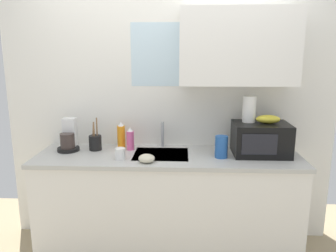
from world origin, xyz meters
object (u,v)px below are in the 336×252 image
object	(u,v)px
banana_bunch	(268,119)
mug_white	(120,154)
dish_soap_bottle_pink	(130,139)
coffee_maker	(69,138)
small_bowl	(147,158)
dish_soap_bottle_orange	(121,136)
microwave	(261,139)
paper_towel_roll	(249,109)
cereal_canister	(221,147)
utensil_crock	(95,142)

from	to	relation	value
banana_bunch	mug_white	xyz separation A→B (m)	(-1.21, -0.19, -0.26)
banana_bunch	dish_soap_bottle_pink	bearing A→B (deg)	175.55
coffee_maker	small_bowl	distance (m)	0.79
banana_bunch	dish_soap_bottle_orange	xyz separation A→B (m)	(-1.26, 0.15, -0.19)
microwave	coffee_maker	world-z (taller)	coffee_maker
mug_white	coffee_maker	bearing A→B (deg)	153.57
paper_towel_roll	microwave	bearing A→B (deg)	-27.38
banana_bunch	dish_soap_bottle_pink	world-z (taller)	banana_bunch
dish_soap_bottle_pink	cereal_canister	distance (m)	0.80
banana_bunch	microwave	bearing A→B (deg)	-178.23
dish_soap_bottle_pink	mug_white	size ratio (longest dim) A/B	2.13
paper_towel_roll	coffee_maker	xyz separation A→B (m)	(-1.56, 0.01, -0.28)
microwave	cereal_canister	bearing A→B (deg)	-163.83
mug_white	dish_soap_bottle_orange	bearing A→B (deg)	98.55
banana_bunch	paper_towel_roll	distance (m)	0.18
dish_soap_bottle_pink	small_bowl	world-z (taller)	dish_soap_bottle_pink
microwave	mug_white	bearing A→B (deg)	-170.77
paper_towel_roll	dish_soap_bottle_pink	distance (m)	1.06
dish_soap_bottle_orange	mug_white	size ratio (longest dim) A/B	2.50
paper_towel_roll	dish_soap_bottle_pink	bearing A→B (deg)	177.70
banana_bunch	small_bowl	bearing A→B (deg)	-165.83
microwave	mug_white	size ratio (longest dim) A/B	4.84
banana_bunch	mug_white	world-z (taller)	banana_bunch
mug_white	utensil_crock	bearing A→B (deg)	136.04
dish_soap_bottle_pink	dish_soap_bottle_orange	size ratio (longest dim) A/B	0.85
coffee_maker	dish_soap_bottle_orange	size ratio (longest dim) A/B	1.18
cereal_canister	paper_towel_roll	bearing A→B (deg)	32.01
paper_towel_roll	banana_bunch	bearing A→B (deg)	-18.43
microwave	paper_towel_roll	bearing A→B (deg)	152.62
dish_soap_bottle_orange	cereal_canister	size ratio (longest dim) A/B	1.31
mug_white	cereal_canister	bearing A→B (deg)	6.26
mug_white	dish_soap_bottle_pink	bearing A→B (deg)	81.90
small_bowl	banana_bunch	bearing A→B (deg)	14.17
microwave	banana_bunch	distance (m)	0.18
banana_bunch	dish_soap_bottle_pink	distance (m)	1.19
microwave	cereal_canister	distance (m)	0.36
cereal_canister	mug_white	xyz separation A→B (m)	(-0.82, -0.09, -0.04)
paper_towel_roll	mug_white	distance (m)	1.14
paper_towel_roll	utensil_crock	size ratio (longest dim) A/B	0.75
coffee_maker	mug_white	size ratio (longest dim) A/B	2.95
coffee_maker	dish_soap_bottle_pink	xyz separation A→B (m)	(0.54, 0.03, -0.01)
cereal_canister	small_bowl	world-z (taller)	cereal_canister
dish_soap_bottle_orange	microwave	bearing A→B (deg)	-7.07
paper_towel_roll	mug_white	world-z (taller)	paper_towel_roll
utensil_crock	microwave	bearing A→B (deg)	-2.86
dish_soap_bottle_orange	utensil_crock	world-z (taller)	utensil_crock
small_bowl	dish_soap_bottle_orange	bearing A→B (deg)	124.20
coffee_maker	dish_soap_bottle_orange	distance (m)	0.46
paper_towel_roll	utensil_crock	distance (m)	1.37
coffee_maker	small_bowl	size ratio (longest dim) A/B	2.15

